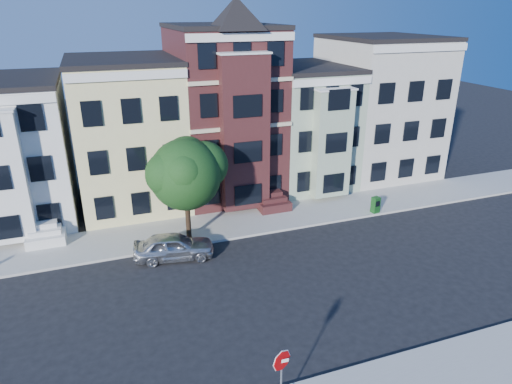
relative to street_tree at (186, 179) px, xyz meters
name	(u,v)px	position (x,y,z in m)	size (l,w,h in m)	color
ground	(305,285)	(4.56, -6.87, -4.02)	(120.00, 120.00, 0.00)	black
far_sidewalk	(253,221)	(4.56, 1.13, -3.95)	(60.00, 4.00, 0.15)	#9E9B93
house_white	(3,153)	(-10.44, 7.63, 0.48)	(8.00, 9.00, 9.00)	silver
house_yellow	(128,135)	(-2.44, 7.63, 0.98)	(7.00, 9.00, 10.00)	beige
house_brown	(224,114)	(4.56, 7.63, 1.98)	(7.00, 9.00, 12.00)	#3E1A1A
house_green	(302,126)	(11.06, 7.63, 0.48)	(6.00, 9.00, 9.00)	#98AA8E
house_cream	(378,108)	(18.06, 7.63, 1.48)	(8.00, 9.00, 11.00)	beige
street_tree	(186,179)	(0.00, 0.00, 0.00)	(6.65, 6.65, 7.74)	#224D1C
parked_car	(174,246)	(-1.25, -1.84, -3.26)	(1.81, 4.49, 1.53)	#B1B3B9
newspaper_box	(376,205)	(12.94, -0.57, -3.31)	(0.50, 0.44, 1.11)	#16501B
stop_sign	(281,377)	(0.29, -13.81, -2.42)	(0.80, 0.11, 2.90)	#B10002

